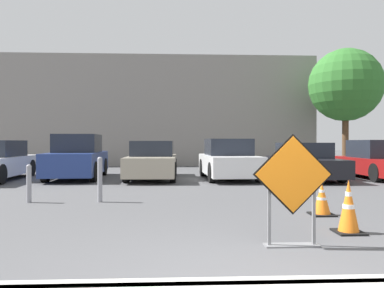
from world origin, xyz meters
name	(u,v)px	position (x,y,z in m)	size (l,w,h in m)	color
ground_plane	(195,181)	(0.00, 10.00, 0.00)	(96.00, 96.00, 0.00)	#4C4C4F
curb_lip	(257,288)	(0.00, 0.00, 0.07)	(30.36, 0.20, 0.14)	#ADAAA3
road_closed_sign	(293,185)	(0.81, 1.53, 0.82)	(1.06, 0.20, 1.49)	black
traffic_cone_nearest	(349,207)	(1.90, 2.23, 0.40)	(0.41, 0.41, 0.81)	black
traffic_cone_second	(322,199)	(2.04, 3.61, 0.30)	(0.43, 0.43, 0.62)	black
parked_car_second	(77,158)	(-4.41, 10.96, 0.76)	(1.96, 4.15, 1.67)	navy
parked_car_third	(153,161)	(-1.57, 10.73, 0.66)	(1.83, 4.29, 1.42)	#A39984
parked_car_fourth	(228,160)	(1.27, 10.57, 0.69)	(1.98, 4.10, 1.50)	white
parked_car_fifth	(304,162)	(4.11, 10.51, 0.63)	(1.95, 4.49, 1.36)	black
parked_car_sixth	(377,161)	(6.95, 10.50, 0.66)	(1.83, 4.30, 1.46)	maroon
bollard_nearest	(100,178)	(-2.46, 5.35, 0.55)	(0.12, 0.12, 1.04)	gray
bollard_second	(29,182)	(-4.07, 5.35, 0.46)	(0.12, 0.12, 0.88)	gray
building_facade_backdrop	(129,113)	(-3.62, 20.41, 3.18)	(22.15, 5.00, 6.37)	gray
street_tree_behind_lot	(345,85)	(8.03, 15.49, 4.29)	(3.71, 3.71, 6.16)	#513823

